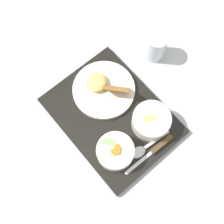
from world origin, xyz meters
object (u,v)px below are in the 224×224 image
bowl_salad (115,151)px  spoon (144,148)px  knife (158,147)px  bowl_soup (151,121)px  glass_water (155,47)px  plate_main (104,88)px

bowl_salad → spoon: 0.09m
bowl_salad → knife: bowl_salad is taller
bowl_salad → bowl_soup: bowl_soup is taller
bowl_soup → glass_water: 0.26m
bowl_soup → plate_main: 0.19m
knife → spoon: 0.05m
knife → plate_main: bearing=-87.0°
bowl_salad → knife: 0.14m
plate_main → knife: (-0.26, -0.01, -0.01)m
knife → glass_water: glass_water is taller
glass_water → bowl_salad: bearing=119.1°
spoon → glass_water: size_ratio=1.41×
plate_main → glass_water: 0.23m
knife → bowl_salad: bearing=-30.7°
bowl_salad → knife: size_ratio=0.62×
glass_water → bowl_soup: bearing=134.3°
plate_main → glass_water: (0.00, -0.23, 0.01)m
plate_main → knife: size_ratio=1.12×
knife → spoon: bearing=-32.0°
bowl_soup → spoon: size_ratio=0.83×
bowl_salad → plate_main: size_ratio=0.56×
glass_water → plate_main: bearing=90.1°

